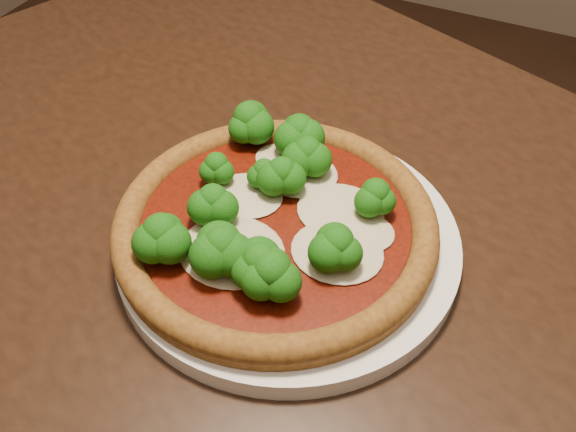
% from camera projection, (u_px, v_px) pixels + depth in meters
% --- Properties ---
extents(dining_table, '(1.29, 1.11, 0.75)m').
position_uv_depth(dining_table, '(286.00, 293.00, 0.67)').
color(dining_table, black).
rests_on(dining_table, floor).
extents(plate, '(0.30, 0.30, 0.02)m').
position_uv_depth(plate, '(288.00, 241.00, 0.56)').
color(plate, white).
rests_on(plate, dining_table).
extents(pizza, '(0.28, 0.28, 0.06)m').
position_uv_depth(pizza, '(273.00, 218.00, 0.54)').
color(pizza, brown).
rests_on(pizza, plate).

